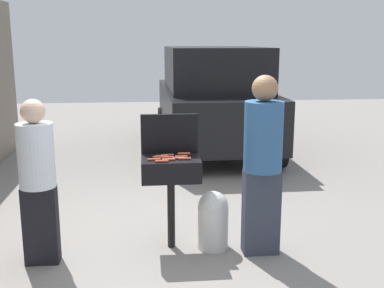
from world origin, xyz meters
The scene contains 18 objects.
ground_plane centered at (0.00, 0.00, 0.00)m, with size 24.00×24.00×0.00m, color gray.
bbq_grill centered at (0.10, -0.16, 0.82)m, with size 0.60×0.44×0.97m.
grill_lid_open centered at (0.10, 0.06, 1.18)m, with size 0.60×0.05×0.42m, color black.
hot_dog_0 centered at (0.20, -0.15, 0.98)m, with size 0.03×0.03×0.13m, color #C6593D.
hot_dog_1 centered at (0.18, -0.22, 0.98)m, with size 0.03×0.03×0.13m, color #B74C33.
hot_dog_2 centered at (0.07, -0.27, 0.98)m, with size 0.03×0.03×0.13m, color #C6593D.
hot_dog_3 centered at (0.01, -0.13, 0.98)m, with size 0.03×0.03×0.13m, color #C6593D.
hot_dog_4 centered at (0.23, -0.25, 0.98)m, with size 0.03×0.03×0.13m, color #B74C33.
hot_dog_5 centered at (0.00, -0.33, 0.98)m, with size 0.03×0.03×0.13m, color #B74C33.
hot_dog_6 centered at (0.06, -0.09, 0.98)m, with size 0.03×0.03×0.13m, color #B74C33.
hot_dog_7 centered at (0.06, -0.19, 0.98)m, with size 0.03×0.03×0.13m, color #AD4228.
hot_dog_8 centered at (0.24, -0.03, 0.98)m, with size 0.03×0.03×0.13m, color #C6593D.
hot_dog_9 centered at (-0.07, -0.25, 0.98)m, with size 0.03×0.03×0.13m, color #B74C33.
hot_dog_10 centered at (-0.02, -0.16, 0.98)m, with size 0.03×0.03×0.13m, color #B74C33.
propane_tank centered at (0.53, -0.22, 0.32)m, with size 0.32×0.32×0.62m.
person_left centered at (-1.18, -0.40, 0.88)m, with size 0.34×0.34×1.62m.
person_right centered at (1.00, -0.39, 0.99)m, with size 0.38×0.38×1.82m.
parked_minivan centered at (1.18, 4.34, 1.03)m, with size 2.07×4.42×2.02m.
Camera 1 is at (-0.15, -4.84, 2.14)m, focal length 44.32 mm.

